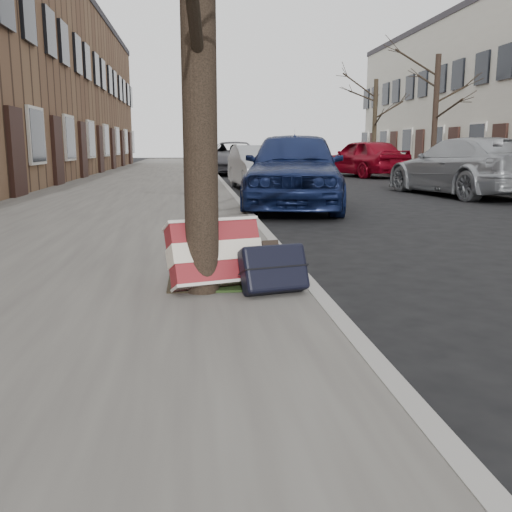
{
  "coord_description": "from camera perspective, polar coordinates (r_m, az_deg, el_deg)",
  "views": [
    {
      "loc": [
        -2.2,
        -3.55,
        1.24
      ],
      "look_at": [
        -1.72,
        0.8,
        0.4
      ],
      "focal_mm": 40.0,
      "sensor_mm": 36.0,
      "label": 1
    }
  ],
  "objects": [
    {
      "name": "dirt_patch",
      "position": [
        4.88,
        -3.74,
        -2.3
      ],
      "size": [
        0.85,
        0.85,
        0.02
      ],
      "primitive_type": "cube",
      "color": "black",
      "rests_on": "near_sidewalk"
    },
    {
      "name": "car_near_back",
      "position": [
        25.65,
        -2.24,
        9.76
      ],
      "size": [
        3.1,
        5.46,
        1.44
      ],
      "primitive_type": "imported",
      "rotation": [
        0.0,
        0.0,
        -0.14
      ],
      "color": "#3C3C41",
      "rests_on": "ground"
    },
    {
      "name": "car_near_front",
      "position": [
        11.56,
        3.87,
        8.66
      ],
      "size": [
        2.71,
        4.89,
        1.58
      ],
      "primitive_type": "imported",
      "rotation": [
        0.0,
        0.0,
        -0.19
      ],
      "color": "#121E49",
      "rests_on": "ground"
    },
    {
      "name": "near_sidewalk",
      "position": [
        18.65,
        -10.95,
        7.11
      ],
      "size": [
        5.0,
        70.0,
        0.12
      ],
      "primitive_type": "cube",
      "color": "slate",
      "rests_on": "ground"
    },
    {
      "name": "car_far_back",
      "position": [
        23.98,
        10.7,
        9.61
      ],
      "size": [
        3.07,
        4.82,
        1.53
      ],
      "primitive_type": "imported",
      "rotation": [
        0.0,
        0.0,
        3.45
      ],
      "color": "maroon",
      "rests_on": "ground"
    },
    {
      "name": "car_far_front",
      "position": [
        15.43,
        20.11,
        8.36
      ],
      "size": [
        2.75,
        5.24,
        1.45
      ],
      "primitive_type": "imported",
      "rotation": [
        0.0,
        0.0,
        3.29
      ],
      "color": "#94979B",
      "rests_on": "ground"
    },
    {
      "name": "tree_far_b",
      "position": [
        23.81,
        17.48,
        13.25
      ],
      "size": [
        0.22,
        0.22,
        4.57
      ],
      "primitive_type": "cylinder",
      "color": "black",
      "rests_on": "far_sidewalk"
    },
    {
      "name": "suitcase_navy",
      "position": [
        4.38,
        1.77,
        -1.24
      ],
      "size": [
        0.57,
        0.42,
        0.4
      ],
      "primitive_type": "cube",
      "rotation": [
        -0.42,
        0.0,
        0.26
      ],
      "color": "black",
      "rests_on": "near_sidewalk"
    },
    {
      "name": "far_sidewalk",
      "position": [
        21.11,
        22.2,
        6.93
      ],
      "size": [
        4.0,
        70.0,
        0.12
      ],
      "primitive_type": "cube",
      "color": "gray",
      "rests_on": "ground"
    },
    {
      "name": "suitcase_red",
      "position": [
        4.54,
        -4.14,
        0.2
      ],
      "size": [
        0.81,
        0.59,
        0.56
      ],
      "primitive_type": "cube",
      "rotation": [
        -0.42,
        0.0,
        0.3
      ],
      "color": "maroon",
      "rests_on": "near_sidewalk"
    },
    {
      "name": "car_near_mid",
      "position": [
        16.67,
        0.32,
        8.85
      ],
      "size": [
        1.63,
        3.94,
        1.27
      ],
      "primitive_type": "imported",
      "rotation": [
        0.0,
        0.0,
        0.08
      ],
      "color": "#9A9DA1",
      "rests_on": "ground"
    },
    {
      "name": "tree_far_c",
      "position": [
        30.85,
        11.78,
        12.79
      ],
      "size": [
        0.23,
        0.23,
        4.48
      ],
      "primitive_type": "cylinder",
      "color": "black",
      "rests_on": "far_sidewalk"
    }
  ]
}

